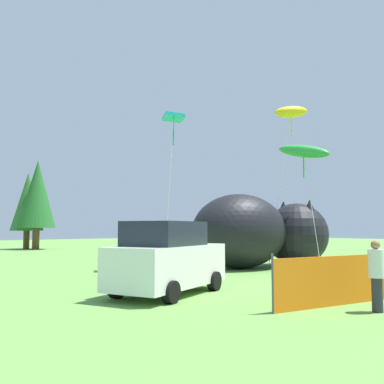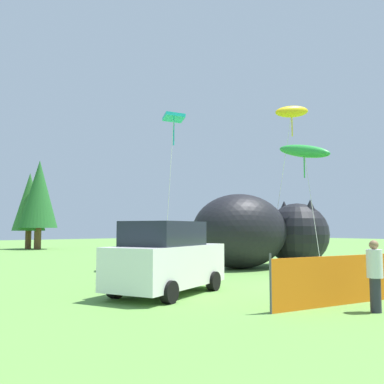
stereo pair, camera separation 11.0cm
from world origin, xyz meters
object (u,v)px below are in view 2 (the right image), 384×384
folding_chair (371,264)px  spectator_in_grey_shirt (375,273)px  parked_car (166,259)px  inflatable_cat (259,234)px  kite_yellow_hero (292,112)px  kite_teal_diamond (174,120)px  kite_green_fish (304,151)px

folding_chair → spectator_in_grey_shirt: size_ratio=0.53×
parked_car → spectator_in_grey_shirt: 5.49m
inflatable_cat → parked_car: bearing=-141.8°
parked_car → kite_yellow_hero: bearing=-3.5°
inflatable_cat → spectator_in_grey_shirt: bearing=-111.3°
kite_teal_diamond → folding_chair: bearing=-60.7°
kite_teal_diamond → kite_green_fish: bearing=-30.4°
inflatable_cat → kite_teal_diamond: bearing=170.3°
spectator_in_grey_shirt → kite_teal_diamond: bearing=76.2°
spectator_in_grey_shirt → kite_green_fish: kite_green_fish is taller
kite_teal_diamond → kite_yellow_hero: size_ratio=0.85×
folding_chair → kite_yellow_hero: bearing=2.4°
spectator_in_grey_shirt → kite_teal_diamond: 12.30m
inflatable_cat → kite_green_fish: size_ratio=1.21×
kite_yellow_hero → parked_car: bearing=-163.3°
parked_car → kite_yellow_hero: size_ratio=0.53×
spectator_in_grey_shirt → kite_green_fish: (8.09, 7.22, 4.70)m
parked_car → spectator_in_grey_shirt: bearing=-89.5°
folding_chair → kite_teal_diamond: bearing=54.5°
kite_green_fish → parked_car: bearing=-168.2°
folding_chair → kite_teal_diamond: kite_teal_diamond is taller
spectator_in_grey_shirt → kite_green_fish: 11.82m
kite_yellow_hero → kite_teal_diamond: bearing=160.6°
parked_car → folding_chair: (8.50, -1.81, -0.50)m
folding_chair → kite_yellow_hero: size_ratio=0.10×
kite_green_fish → spectator_in_grey_shirt: bearing=-138.3°
kite_teal_diamond → spectator_in_grey_shirt: bearing=-103.8°
kite_yellow_hero → inflatable_cat: bearing=170.8°
folding_chair → kite_green_fish: size_ratio=0.14×
folding_chair → kite_green_fish: (1.52, 3.90, 5.08)m
kite_teal_diamond → kite_yellow_hero: bearing=-19.4°
folding_chair → spectator_in_grey_shirt: spectator_in_grey_shirt is taller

